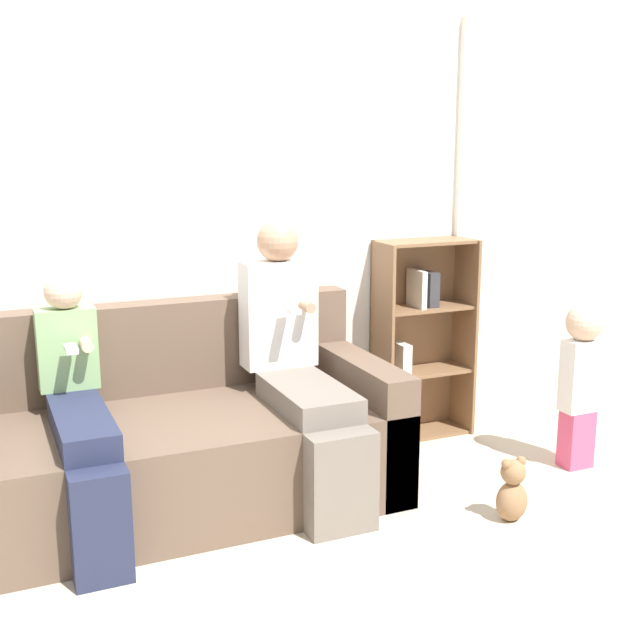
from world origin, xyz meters
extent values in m
plane|color=beige|center=(0.00, 0.00, 0.00)|extent=(14.00, 14.00, 0.00)
cube|color=silver|center=(0.00, 1.06, 1.27)|extent=(10.00, 0.06, 2.55)
cube|color=silver|center=(2.09, 1.01, 1.16)|extent=(0.75, 0.04, 2.32)
cube|color=brown|center=(-0.07, 0.45, 0.22)|extent=(2.02, 0.78, 0.45)
cube|color=brown|center=(-0.07, 0.91, 0.45)|extent=(2.02, 0.15, 0.89)
cube|color=brown|center=(0.85, 0.45, 0.31)|extent=(0.17, 0.78, 0.62)
cube|color=#70665B|center=(0.52, 0.00, 0.22)|extent=(0.31, 0.12, 0.45)
cube|color=#70665B|center=(0.52, 0.36, 0.50)|extent=(0.31, 0.60, 0.11)
cube|color=white|center=(0.52, 0.74, 0.82)|extent=(0.36, 0.16, 0.53)
sphere|color=tan|center=(0.52, 0.74, 1.18)|extent=(0.20, 0.20, 0.20)
cylinder|color=tan|center=(0.62, 0.61, 0.87)|extent=(0.05, 0.10, 0.05)
cube|color=white|center=(0.52, 0.56, 0.87)|extent=(0.05, 0.12, 0.02)
cube|color=#232842|center=(-0.49, 0.00, 0.22)|extent=(0.22, 0.12, 0.45)
cube|color=#232842|center=(-0.49, 0.38, 0.50)|extent=(0.22, 0.64, 0.11)
cube|color=#84AD70|center=(-0.49, 0.76, 0.74)|extent=(0.26, 0.12, 0.37)
sphere|color=beige|center=(-0.49, 0.76, 1.01)|extent=(0.17, 0.17, 0.17)
cylinder|color=beige|center=(-0.42, 0.65, 0.78)|extent=(0.05, 0.10, 0.05)
cube|color=white|center=(-0.49, 0.60, 0.78)|extent=(0.05, 0.12, 0.02)
cube|color=#DB4C75|center=(1.94, 0.16, 0.15)|extent=(0.15, 0.12, 0.30)
cube|color=white|center=(1.94, 0.16, 0.49)|extent=(0.19, 0.12, 0.37)
sphere|color=beige|center=(1.94, 0.16, 0.77)|extent=(0.19, 0.19, 0.19)
cube|color=brown|center=(1.18, 0.89, 0.56)|extent=(0.02, 0.26, 1.12)
cube|color=brown|center=(1.72, 0.89, 0.56)|extent=(0.02, 0.26, 1.12)
cube|color=brown|center=(1.45, 1.01, 0.56)|extent=(0.55, 0.02, 1.12)
cube|color=brown|center=(1.45, 0.89, 0.01)|extent=(0.52, 0.22, 0.02)
cube|color=brown|center=(1.45, 0.89, 0.38)|extent=(0.52, 0.22, 0.02)
cube|color=brown|center=(1.45, 0.89, 0.75)|extent=(0.52, 0.22, 0.02)
cube|color=brown|center=(1.45, 0.89, 1.11)|extent=(0.52, 0.22, 0.02)
cube|color=beige|center=(1.30, 0.89, 0.47)|extent=(0.06, 0.18, 0.17)
cube|color=beige|center=(1.39, 0.89, 0.86)|extent=(0.03, 0.17, 0.21)
cube|color=#333338|center=(1.47, 0.89, 0.85)|extent=(0.06, 0.14, 0.19)
cube|color=gold|center=(1.28, 0.89, 0.10)|extent=(0.06, 0.14, 0.17)
ellipsoid|color=#936B47|center=(1.26, -0.21, 0.09)|extent=(0.15, 0.12, 0.18)
sphere|color=#936B47|center=(1.26, -0.21, 0.23)|extent=(0.11, 0.11, 0.11)
sphere|color=#936B47|center=(1.22, -0.21, 0.28)|extent=(0.05, 0.05, 0.05)
sphere|color=#936B47|center=(1.29, -0.21, 0.28)|extent=(0.05, 0.05, 0.05)
camera|label=1|loc=(-0.85, -2.88, 1.65)|focal=45.00mm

